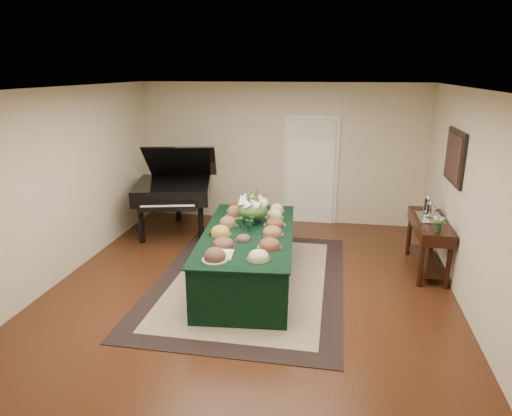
% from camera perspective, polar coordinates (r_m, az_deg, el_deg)
% --- Properties ---
extents(ground, '(6.00, 6.00, 0.00)m').
position_cam_1_polar(ground, '(6.55, -0.47, -9.59)').
color(ground, black).
rests_on(ground, ground).
extents(area_rug, '(2.66, 3.72, 0.01)m').
position_cam_1_polar(area_rug, '(6.66, -0.84, -9.03)').
color(area_rug, black).
rests_on(area_rug, ground).
extents(kitchen_doorway, '(1.05, 0.07, 2.10)m').
position_cam_1_polar(kitchen_doorway, '(8.94, 6.84, 4.55)').
color(kitchen_doorway, silver).
rests_on(kitchen_doorway, ground).
extents(buffet_table, '(1.46, 2.73, 0.75)m').
position_cam_1_polar(buffet_table, '(6.50, -0.97, -6.10)').
color(buffet_table, black).
rests_on(buffet_table, ground).
extents(food_platters, '(1.08, 2.33, 0.14)m').
position_cam_1_polar(food_platters, '(6.39, -1.01, -2.46)').
color(food_platters, silver).
rests_on(food_platters, buffet_table).
extents(cutting_board, '(0.35, 0.35, 0.10)m').
position_cam_1_polar(cutting_board, '(5.61, -4.56, -5.50)').
color(cutting_board, tan).
rests_on(cutting_board, buffet_table).
extents(green_goblets, '(0.23, 0.22, 0.18)m').
position_cam_1_polar(green_goblets, '(6.39, -1.05, -2.08)').
color(green_goblets, black).
rests_on(green_goblets, buffet_table).
extents(floral_centerpiece, '(0.46, 0.46, 0.46)m').
position_cam_1_polar(floral_centerpiece, '(6.64, -0.43, 0.30)').
color(floral_centerpiece, black).
rests_on(floral_centerpiece, buffet_table).
extents(grand_piano, '(1.65, 1.84, 1.66)m').
position_cam_1_polar(grand_piano, '(8.50, -10.22, 2.33)').
color(grand_piano, black).
rests_on(grand_piano, ground).
extents(wicker_basket, '(0.46, 0.46, 0.29)m').
position_cam_1_polar(wicker_basket, '(8.09, -4.48, -3.21)').
color(wicker_basket, '#A07440').
rests_on(wicker_basket, ground).
extents(mahogany_sideboard, '(0.45, 1.39, 0.81)m').
position_cam_1_polar(mahogany_sideboard, '(7.24, 20.84, -2.74)').
color(mahogany_sideboard, black).
rests_on(mahogany_sideboard, ground).
extents(tea_service, '(0.34, 0.58, 0.30)m').
position_cam_1_polar(tea_service, '(7.32, 20.85, -0.07)').
color(tea_service, silver).
rests_on(tea_service, mahogany_sideboard).
extents(pink_bouquet, '(0.18, 0.18, 0.23)m').
position_cam_1_polar(pink_bouquet, '(6.65, 21.91, -1.55)').
color(pink_bouquet, black).
rests_on(pink_bouquet, mahogany_sideboard).
extents(wall_painting, '(0.05, 0.95, 0.75)m').
position_cam_1_polar(wall_painting, '(7.01, 23.58, 5.89)').
color(wall_painting, black).
rests_on(wall_painting, ground).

